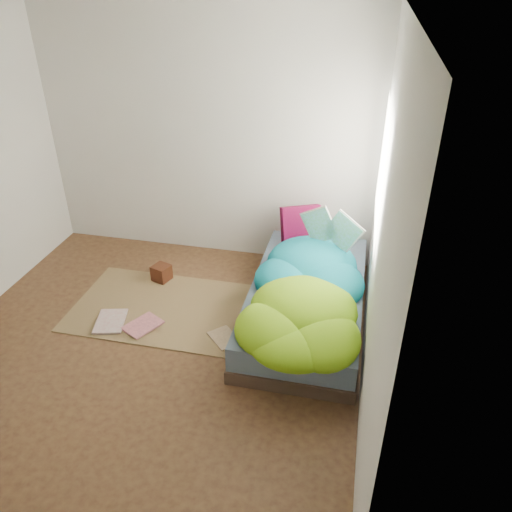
{
  "coord_description": "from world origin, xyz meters",
  "views": [
    {
      "loc": [
        1.57,
        -2.98,
        2.83
      ],
      "look_at": [
        0.74,
        0.75,
        0.57
      ],
      "focal_mm": 35.0,
      "sensor_mm": 36.0,
      "label": 1
    }
  ],
  "objects": [
    {
      "name": "floor_book_a",
      "position": [
        -0.61,
        0.19,
        0.03
      ],
      "size": [
        0.33,
        0.4,
        0.03
      ],
      "primitive_type": "imported",
      "rotation": [
        0.0,
        0.0,
        0.25
      ],
      "color": "beige",
      "rests_on": "rug"
    },
    {
      "name": "open_book",
      "position": [
        1.36,
        1.11,
        0.83
      ],
      "size": [
        0.5,
        0.27,
        0.3
      ],
      "primitive_type": null,
      "rotation": [
        0.0,
        0.0,
        -0.35
      ],
      "color": "#2C882E",
      "rests_on": "duvet"
    },
    {
      "name": "ground",
      "position": [
        0.0,
        0.0,
        0.0
      ],
      "size": [
        3.5,
        3.5,
        0.0
      ],
      "primitive_type": "cube",
      "color": "#402518",
      "rests_on": "ground"
    },
    {
      "name": "wooden_box",
      "position": [
        -0.3,
        1.0,
        0.09
      ],
      "size": [
        0.2,
        0.2,
        0.16
      ],
      "primitive_type": "cube",
      "rotation": [
        0.0,
        0.0,
        -0.33
      ],
      "color": "#33180B",
      "rests_on": "rug"
    },
    {
      "name": "room_walls",
      "position": [
        0.01,
        0.01,
        1.63
      ],
      "size": [
        3.54,
        3.54,
        2.62
      ],
      "color": "beige",
      "rests_on": "ground"
    },
    {
      "name": "pillow_floral",
      "position": [
        1.26,
        1.47,
        0.4
      ],
      "size": [
        0.52,
        0.33,
        0.12
      ],
      "primitive_type": "cube",
      "rotation": [
        0.0,
        0.0,
        -0.01
      ],
      "color": "beige",
      "rests_on": "bed"
    },
    {
      "name": "pillow_magenta",
      "position": [
        1.05,
        1.49,
        0.54
      ],
      "size": [
        0.41,
        0.28,
        0.4
      ],
      "primitive_type": "cube",
      "rotation": [
        0.0,
        0.0,
        0.43
      ],
      "color": "#4A041F",
      "rests_on": "bed"
    },
    {
      "name": "bed",
      "position": [
        1.22,
        0.72,
        0.17
      ],
      "size": [
        1.0,
        2.0,
        0.34
      ],
      "color": "#3A2D20",
      "rests_on": "ground"
    },
    {
      "name": "rug",
      "position": [
        -0.15,
        0.55,
        0.01
      ],
      "size": [
        1.6,
        1.1,
        0.01
      ],
      "primitive_type": "cube",
      "color": "brown",
      "rests_on": "ground"
    },
    {
      "name": "floor_book_b",
      "position": [
        -0.28,
        0.29,
        0.03
      ],
      "size": [
        0.36,
        0.39,
        0.03
      ],
      "primitive_type": "imported",
      "rotation": [
        0.0,
        0.0,
        -0.5
      ],
      "color": "#DC7F82",
      "rests_on": "rug"
    },
    {
      "name": "duvet",
      "position": [
        1.22,
        0.5,
        0.51
      ],
      "size": [
        0.96,
        1.84,
        0.34
      ],
      "primitive_type": null,
      "color": "#087382",
      "rests_on": "bed"
    },
    {
      "name": "floor_book_c",
      "position": [
        0.51,
        0.16,
        0.02
      ],
      "size": [
        0.34,
        0.34,
        0.02
      ],
      "primitive_type": "imported",
      "rotation": [
        0.0,
        0.0,
        0.78
      ],
      "color": "tan",
      "rests_on": "rug"
    }
  ]
}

